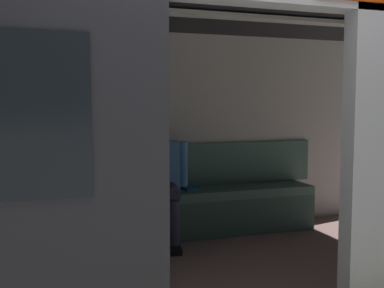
{
  "coord_description": "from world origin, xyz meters",
  "views": [
    {
      "loc": [
        1.16,
        2.25,
        1.33
      ],
      "look_at": [
        0.02,
        -1.14,
        1.02
      ],
      "focal_mm": 42.86,
      "sensor_mm": 36.0,
      "label": 1
    }
  ],
  "objects_px": {
    "train_car": "(185,90)",
    "book": "(188,188)",
    "bench_seat": "(165,204)",
    "grab_pole_door": "(153,154)",
    "handbag": "(121,186)",
    "person_seated": "(160,171)"
  },
  "relations": [
    {
      "from": "book",
      "to": "grab_pole_door",
      "type": "bearing_deg",
      "value": 50.96
    },
    {
      "from": "person_seated",
      "to": "handbag",
      "type": "height_order",
      "value": "person_seated"
    },
    {
      "from": "person_seated",
      "to": "book",
      "type": "distance_m",
      "value": 0.41
    },
    {
      "from": "train_car",
      "to": "person_seated",
      "type": "bearing_deg",
      "value": -91.37
    },
    {
      "from": "bench_seat",
      "to": "person_seated",
      "type": "xyz_separation_m",
      "value": [
        0.06,
        0.05,
        0.33
      ]
    },
    {
      "from": "person_seated",
      "to": "book",
      "type": "height_order",
      "value": "person_seated"
    },
    {
      "from": "bench_seat",
      "to": "grab_pole_door",
      "type": "bearing_deg",
      "value": 72.08
    },
    {
      "from": "train_car",
      "to": "grab_pole_door",
      "type": "distance_m",
      "value": 0.84
    },
    {
      "from": "train_car",
      "to": "person_seated",
      "type": "xyz_separation_m",
      "value": [
        -0.02,
        -0.85,
        -0.75
      ]
    },
    {
      "from": "handbag",
      "to": "person_seated",
      "type": "bearing_deg",
      "value": 165.28
    },
    {
      "from": "train_car",
      "to": "bench_seat",
      "type": "bearing_deg",
      "value": -95.27
    },
    {
      "from": "handbag",
      "to": "grab_pole_door",
      "type": "distance_m",
      "value": 1.62
    },
    {
      "from": "handbag",
      "to": "grab_pole_door",
      "type": "xyz_separation_m",
      "value": [
        0.06,
        1.55,
        0.47
      ]
    },
    {
      "from": "bench_seat",
      "to": "book",
      "type": "height_order",
      "value": "book"
    },
    {
      "from": "person_seated",
      "to": "book",
      "type": "relative_size",
      "value": 5.44
    },
    {
      "from": "bench_seat",
      "to": "grab_pole_door",
      "type": "height_order",
      "value": "grab_pole_door"
    },
    {
      "from": "bench_seat",
      "to": "grab_pole_door",
      "type": "xyz_separation_m",
      "value": [
        0.49,
        1.51,
        0.66
      ]
    },
    {
      "from": "train_car",
      "to": "grab_pole_door",
      "type": "height_order",
      "value": "train_car"
    },
    {
      "from": "handbag",
      "to": "grab_pole_door",
      "type": "bearing_deg",
      "value": 87.76
    },
    {
      "from": "bench_seat",
      "to": "book",
      "type": "xyz_separation_m",
      "value": [
        -0.26,
        -0.08,
        0.12
      ]
    },
    {
      "from": "train_car",
      "to": "book",
      "type": "bearing_deg",
      "value": -109.3
    },
    {
      "from": "person_seated",
      "to": "handbag",
      "type": "distance_m",
      "value": 0.4
    }
  ]
}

